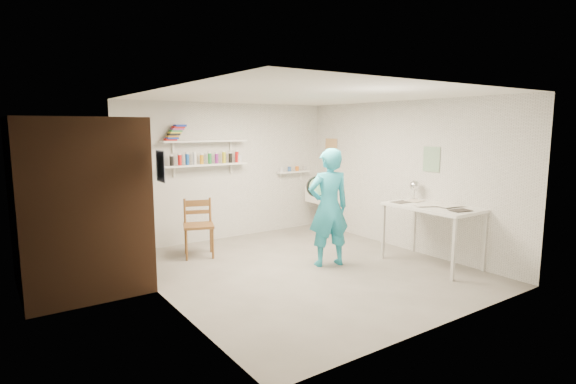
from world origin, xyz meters
TOP-DOWN VIEW (x-y plane):
  - floor at (0.00, 0.00)m, footprint 4.00×4.50m
  - ceiling at (0.00, 0.00)m, footprint 4.00×4.50m
  - wall_back at (0.00, 2.26)m, footprint 4.00×0.02m
  - wall_front at (0.00, -2.26)m, footprint 4.00×0.02m
  - wall_left at (-2.01, 0.00)m, footprint 0.02×4.50m
  - wall_right at (2.01, 0.00)m, footprint 0.02×4.50m
  - doorway_recess at (-1.99, 1.05)m, footprint 0.02×0.90m
  - corridor_box at (-2.70, 1.05)m, footprint 1.40×1.50m
  - door_lintel at (-1.97, 1.05)m, footprint 0.06×1.05m
  - door_jamb_near at (-1.97, 0.55)m, footprint 0.06×0.10m
  - door_jamb_far at (-1.97, 1.55)m, footprint 0.06×0.10m
  - shelf_lower at (-0.50, 2.13)m, footprint 1.50×0.22m
  - shelf_upper at (-0.50, 2.13)m, footprint 1.50×0.22m
  - ledge_shelf at (1.35, 2.17)m, footprint 0.70×0.14m
  - poster_left at (-1.99, 0.05)m, footprint 0.01×0.28m
  - poster_right_a at (1.99, 1.80)m, footprint 0.01×0.34m
  - poster_right_b at (1.99, -0.55)m, footprint 0.01×0.30m
  - belfast_sink at (1.75, 1.70)m, footprint 0.48×0.60m
  - man at (0.40, -0.05)m, footprint 0.70×0.55m
  - wall_clock at (0.34, 0.17)m, footprint 0.30×0.11m
  - wooden_chair at (-0.96, 1.42)m, footprint 0.57×0.56m
  - work_table at (1.64, -0.89)m, footprint 0.78×1.31m
  - desk_lamp at (1.86, -0.36)m, footprint 0.16×0.16m
  - spray_cans at (-0.50, 2.13)m, footprint 1.32×0.06m
  - book_stack at (-1.02, 2.13)m, footprint 0.34×0.14m
  - ledge_pots at (1.35, 2.17)m, footprint 0.48×0.07m
  - papers at (1.64, -0.89)m, footprint 0.30×0.22m

SIDE VIEW (x-z plane):
  - floor at x=0.00m, z-range -0.02..0.00m
  - work_table at x=1.64m, z-range 0.00..0.87m
  - wooden_chair at x=-0.96m, z-range 0.00..0.97m
  - belfast_sink at x=1.75m, z-range 0.55..0.85m
  - man at x=0.40m, z-range 0.00..1.69m
  - papers at x=1.64m, z-range 0.87..0.89m
  - doorway_recess at x=-1.99m, z-range 0.00..2.00m
  - door_jamb_near at x=-1.97m, z-range 0.00..2.00m
  - door_jamb_far at x=-1.97m, z-range 0.00..2.00m
  - corridor_box at x=-2.70m, z-range 0.00..2.10m
  - desk_lamp at x=1.86m, z-range 1.01..1.17m
  - ledge_shelf at x=1.35m, z-range 1.11..1.14m
  - wall_clock at x=0.34m, z-range 0.98..1.28m
  - ledge_pots at x=1.35m, z-range 1.14..1.22m
  - wall_back at x=0.00m, z-range 0.00..2.40m
  - wall_front at x=0.00m, z-range 0.00..2.40m
  - wall_left at x=-2.01m, z-range 0.00..2.40m
  - wall_right at x=2.01m, z-range 0.00..2.40m
  - shelf_lower at x=-0.50m, z-range 1.34..1.36m
  - spray_cans at x=-0.50m, z-range 1.36..1.53m
  - poster_right_b at x=1.99m, z-range 1.31..1.69m
  - poster_left at x=-1.99m, z-range 1.37..1.73m
  - poster_right_a at x=1.99m, z-range 1.34..1.76m
  - shelf_upper at x=-0.50m, z-range 1.74..1.76m
  - book_stack at x=-1.02m, z-range 1.77..2.02m
  - door_lintel at x=-1.97m, z-range 2.00..2.10m
  - ceiling at x=0.00m, z-range 2.40..2.42m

